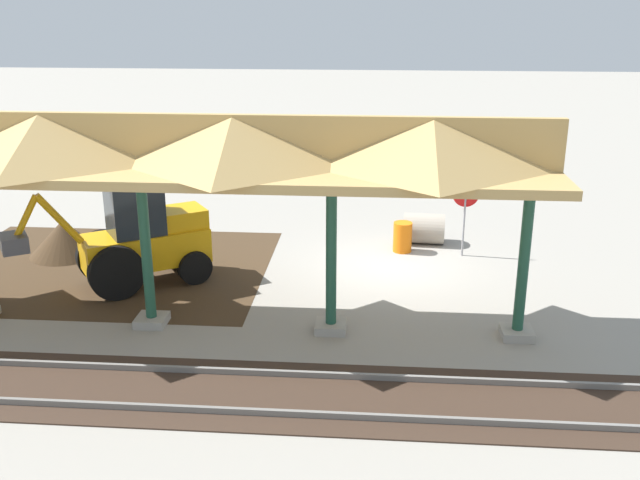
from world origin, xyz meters
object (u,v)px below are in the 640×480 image
Objects in this scene: backhoe at (139,238)px; concrete_pipe at (424,228)px; traffic_barrel at (403,237)px; stop_sign at (465,203)px.

backhoe is 3.66× the size of concrete_pipe.
backhoe is at bearing 24.24° from traffic_barrel.
backhoe is 7.67m from traffic_barrel.
stop_sign is 2.12m from traffic_barrel.
stop_sign is 9.18m from backhoe.
traffic_barrel is at bearing -155.76° from backhoe.
stop_sign is at bearing -161.58° from backhoe.
backhoe is at bearing 27.53° from concrete_pipe.
traffic_barrel is (1.75, -0.23, -1.17)m from stop_sign.
backhoe is (8.70, 2.90, -0.35)m from stop_sign.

